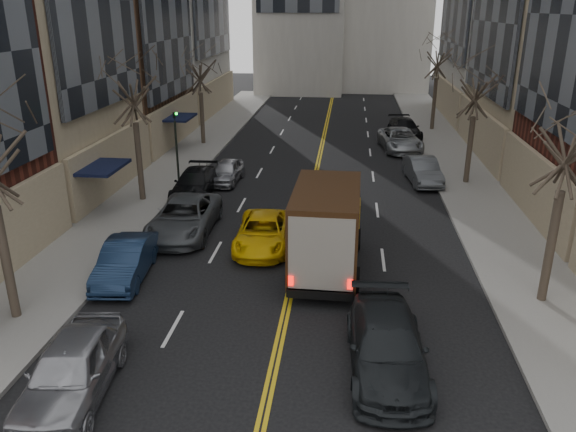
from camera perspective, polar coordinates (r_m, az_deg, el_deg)
name	(u,v)px	position (r m, az deg, el deg)	size (l,w,h in m)	color
sidewalk_left	(178,165)	(37.10, -11.15, 5.10)	(4.00, 66.00, 0.15)	slate
sidewalk_right	(463,173)	(36.19, 17.33, 4.16)	(4.00, 66.00, 0.15)	slate
tree_lf_mid	(131,74)	(29.32, -15.67, 13.71)	(3.20, 3.20, 8.91)	#382D23
tree_lf_far	(199,61)	(41.69, -9.02, 15.24)	(3.20, 3.20, 8.12)	#382D23
tree_rt_near	(574,119)	(19.70, 27.02, 8.78)	(3.20, 3.20, 8.71)	#382D23
tree_rt_mid	(478,76)	(33.07, 18.74, 13.35)	(3.20, 3.20, 8.32)	#382D23
tree_rt_far	(439,46)	(47.74, 15.11, 16.32)	(3.20, 3.20, 9.11)	#382D23
traffic_signal	(176,141)	(31.34, -11.29, 7.44)	(0.29, 0.26, 4.70)	black
ups_truck	(327,228)	(21.53, 3.96, -1.20)	(2.75, 6.45, 3.50)	black
observer_sedan	(387,346)	(16.43, 10.01, -12.89)	(2.38, 5.35, 1.53)	black
taxi	(263,232)	(23.97, -2.57, -1.67)	(2.21, 4.78, 1.33)	#EAB809
pedestrian	(308,240)	(22.74, 2.01, -2.44)	(0.62, 0.41, 1.69)	black
parked_lf_a	(72,369)	(16.25, -21.10, -14.30)	(1.93, 4.80, 1.63)	#97989E
parked_lf_b	(125,261)	(22.08, -16.19, -4.38)	(1.53, 4.40, 1.45)	#13233D
parked_lf_c	(184,217)	(25.77, -10.49, -0.11)	(2.59, 5.62, 1.56)	#484B4F
parked_lf_d	(195,183)	(30.90, -9.47, 3.30)	(1.96, 4.83, 1.40)	black
parked_lf_e	(226,171)	(33.06, -6.27, 4.52)	(1.55, 3.86, 1.31)	#96989D
parked_rt_a	(423,171)	(33.69, 13.53, 4.50)	(1.54, 4.43, 1.46)	#494D51
parked_rt_b	(400,140)	(41.20, 11.32, 7.62)	(2.54, 5.52, 1.53)	#9B9EA2
parked_rt_c	(405,128)	(45.41, 11.76, 8.71)	(2.02, 4.97, 1.44)	black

